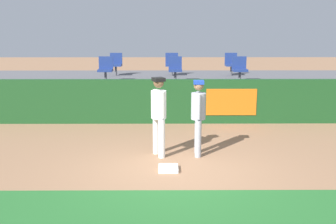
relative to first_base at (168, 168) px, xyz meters
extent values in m
plane|color=#936B4C|center=(0.19, -0.09, -0.04)|extent=(60.00, 60.00, 0.00)
cube|color=white|center=(0.00, 0.00, 0.00)|extent=(0.40, 0.40, 0.08)
cylinder|color=white|center=(-0.27, 1.10, 0.40)|extent=(0.15, 0.15, 0.87)
cylinder|color=white|center=(-0.14, 0.81, 0.40)|extent=(0.15, 0.15, 0.87)
cylinder|color=white|center=(-0.21, 0.95, 1.14)|extent=(0.45, 0.45, 0.62)
sphere|color=brown|center=(-0.21, 0.95, 1.62)|extent=(0.23, 0.23, 0.23)
cube|color=black|center=(-0.21, 0.95, 1.70)|extent=(0.32, 0.32, 0.08)
cylinder|color=white|center=(-0.29, 1.14, 1.16)|extent=(0.09, 0.09, 0.58)
cylinder|color=white|center=(-0.12, 0.77, 1.16)|extent=(0.09, 0.09, 0.58)
ellipsoid|color=brown|center=(-0.20, 1.18, 0.91)|extent=(0.19, 0.23, 0.28)
cylinder|color=#9EA3AD|center=(0.68, 1.14, 0.38)|extent=(0.14, 0.14, 0.84)
cylinder|color=#9EA3AD|center=(0.67, 0.84, 0.38)|extent=(0.14, 0.14, 0.84)
cylinder|color=#9EA3AD|center=(0.68, 0.99, 1.10)|extent=(0.34, 0.34, 0.59)
sphere|color=#8C6647|center=(0.68, 0.99, 1.56)|extent=(0.22, 0.22, 0.22)
cube|color=#193899|center=(0.68, 0.99, 1.63)|extent=(0.24, 0.24, 0.08)
cylinder|color=#9EA3AD|center=(0.68, 1.19, 1.12)|extent=(0.09, 0.09, 0.55)
cylinder|color=#9EA3AD|center=(0.67, 0.79, 1.12)|extent=(0.09, 0.09, 0.55)
cube|color=#19471E|center=(0.19, 4.08, 0.62)|extent=(18.00, 0.24, 1.32)
cube|color=orange|center=(1.91, 3.95, 0.62)|extent=(1.50, 0.02, 0.79)
cube|color=#59595E|center=(0.19, 6.65, 0.48)|extent=(18.00, 4.80, 1.05)
cylinder|color=#4C4C51|center=(0.18, 7.25, 1.21)|extent=(0.08, 0.08, 0.40)
cube|color=navy|center=(0.18, 7.25, 1.41)|extent=(0.47, 0.44, 0.08)
cube|color=navy|center=(0.18, 7.44, 1.65)|extent=(0.47, 0.06, 0.40)
cylinder|color=#4C4C51|center=(-2.04, 5.45, 1.21)|extent=(0.08, 0.08, 0.40)
cube|color=navy|center=(-2.04, 5.45, 1.41)|extent=(0.47, 0.44, 0.08)
cube|color=navy|center=(-2.04, 5.64, 1.65)|extent=(0.47, 0.06, 0.40)
cylinder|color=#4C4C51|center=(2.40, 5.45, 1.21)|extent=(0.08, 0.08, 0.40)
cube|color=navy|center=(2.40, 5.45, 1.41)|extent=(0.48, 0.44, 0.08)
cube|color=navy|center=(2.40, 5.64, 1.65)|extent=(0.48, 0.06, 0.40)
cylinder|color=#4C4C51|center=(0.27, 5.45, 1.21)|extent=(0.08, 0.08, 0.40)
cube|color=navy|center=(0.27, 5.45, 1.41)|extent=(0.44, 0.44, 0.08)
cube|color=navy|center=(0.27, 5.64, 1.65)|extent=(0.44, 0.06, 0.40)
cylinder|color=#4C4C51|center=(-1.92, 7.25, 1.21)|extent=(0.08, 0.08, 0.40)
cube|color=navy|center=(-1.92, 7.25, 1.41)|extent=(0.45, 0.44, 0.08)
cube|color=navy|center=(-1.92, 7.44, 1.65)|extent=(0.45, 0.06, 0.40)
cylinder|color=#4C4C51|center=(2.42, 7.25, 1.21)|extent=(0.08, 0.08, 0.40)
cube|color=navy|center=(2.42, 7.25, 1.41)|extent=(0.45, 0.44, 0.08)
cube|color=navy|center=(2.42, 7.44, 1.65)|extent=(0.45, 0.06, 0.40)
camera|label=1|loc=(-0.05, -7.71, 2.84)|focal=42.72mm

